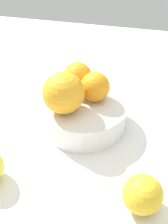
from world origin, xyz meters
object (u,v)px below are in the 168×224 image
(fruit_bowl, at_px, (84,114))
(orange_loose_1, at_px, (143,194))
(orange_in_bowl_1, at_px, (78,77))
(orange_in_bowl_0, at_px, (63,93))
(orange_in_bowl_2, at_px, (95,87))

(fruit_bowl, height_order, orange_loose_1, orange_loose_1)
(orange_in_bowl_1, height_order, orange_loose_1, orange_in_bowl_1)
(orange_in_bowl_0, relative_size, orange_loose_1, 1.26)
(orange_loose_1, bearing_deg, orange_in_bowl_2, -59.72)
(orange_in_bowl_1, height_order, orange_in_bowl_2, same)
(fruit_bowl, height_order, orange_in_bowl_2, orange_in_bowl_2)
(fruit_bowl, height_order, orange_in_bowl_1, orange_in_bowl_1)
(fruit_bowl, relative_size, orange_in_bowl_0, 2.17)
(orange_in_bowl_2, bearing_deg, orange_loose_1, 120.28)
(orange_in_bowl_0, xyz_separation_m, orange_loose_1, (-0.17, 0.15, -0.07))
(orange_in_bowl_0, bearing_deg, orange_in_bowl_1, -96.01)
(fruit_bowl, distance_m, orange_in_bowl_0, 0.08)
(orange_in_bowl_0, distance_m, orange_in_bowl_2, 0.07)
(orange_in_bowl_0, height_order, orange_loose_1, orange_in_bowl_0)
(orange_in_bowl_2, height_order, orange_loose_1, orange_in_bowl_2)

